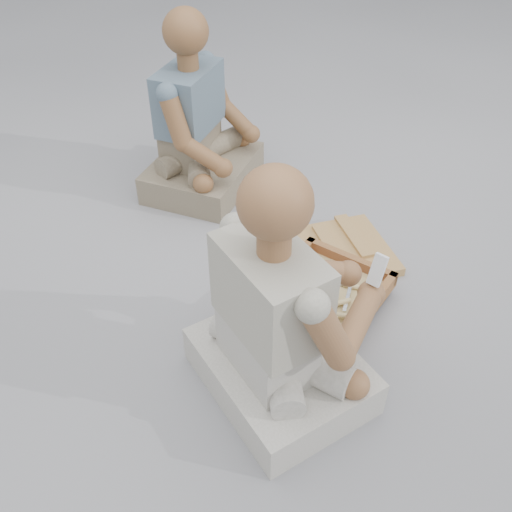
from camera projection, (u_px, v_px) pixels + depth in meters
ground at (303, 335)px, 2.24m from camera, size 60.00×60.00×0.00m
carved_panel at (320, 256)px, 2.58m from camera, size 0.73×0.60×0.04m
tool_tray at (320, 298)px, 2.31m from camera, size 0.65×0.59×0.07m
chisel_0 at (314, 269)px, 2.42m from camera, size 0.19×0.14×0.02m
chisel_1 at (313, 274)px, 2.39m from camera, size 0.11×0.20×0.02m
chisel_2 at (303, 276)px, 2.38m from camera, size 0.07×0.22×0.02m
chisel_3 at (339, 315)px, 2.20m from camera, size 0.18×0.16×0.02m
chisel_4 at (323, 292)px, 2.32m from camera, size 0.15×0.18×0.02m
chisel_5 at (321, 299)px, 2.29m from camera, size 0.22×0.03×0.02m
chisel_6 at (319, 298)px, 2.28m from camera, size 0.21×0.10×0.02m
chisel_7 at (337, 303)px, 2.26m from camera, size 0.22×0.08×0.02m
chisel_8 at (351, 284)px, 2.35m from camera, size 0.18×0.15×0.02m
chisel_9 at (347, 285)px, 2.35m from camera, size 0.15×0.19×0.02m
chisel_10 at (325, 313)px, 2.22m from camera, size 0.11×0.21×0.02m
wood_chip_0 at (276, 284)px, 2.46m from camera, size 0.02×0.02×0.00m
wood_chip_1 at (331, 267)px, 2.55m from camera, size 0.02×0.02×0.00m
wood_chip_2 at (245, 272)px, 2.52m from camera, size 0.02×0.02×0.00m
wood_chip_3 at (304, 300)px, 2.39m from camera, size 0.02×0.02×0.00m
wood_chip_4 at (280, 314)px, 2.33m from camera, size 0.02×0.02×0.00m
wood_chip_5 at (287, 328)px, 2.27m from camera, size 0.02×0.02×0.00m
wood_chip_6 at (344, 251)px, 2.63m from camera, size 0.02×0.02×0.00m
wood_chip_7 at (322, 353)px, 2.17m from camera, size 0.02×0.02×0.00m
wood_chip_8 at (353, 291)px, 2.43m from camera, size 0.02×0.02×0.00m
wood_chip_9 at (262, 291)px, 2.43m from camera, size 0.02×0.02×0.00m
wood_chip_10 at (355, 284)px, 2.46m from camera, size 0.02×0.02×0.00m
wood_chip_11 at (314, 327)px, 2.27m from camera, size 0.02×0.02×0.00m
wood_chip_12 at (367, 315)px, 2.32m from camera, size 0.02×0.02×0.00m
craftsman at (281, 325)px, 1.86m from camera, size 0.62×0.61×0.92m
companion at (198, 133)px, 2.87m from camera, size 0.74×0.71×0.91m
mobile_phone at (378, 270)px, 1.88m from camera, size 0.06×0.06×0.11m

